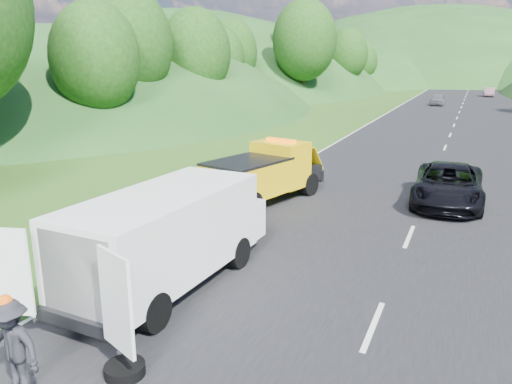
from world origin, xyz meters
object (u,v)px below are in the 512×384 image
at_px(woman, 201,238).
at_px(passing_suv, 446,204).
at_px(suitcase, 155,236).
at_px(white_van, 168,234).
at_px(spare_tire, 125,375).
at_px(child, 232,253).
at_px(tow_truck, 265,173).

height_order(woman, passing_suv, woman).
distance_m(suitcase, passing_suv, 11.46).
height_order(white_van, woman, white_van).
bearing_deg(spare_tire, child, 97.91).
relative_size(white_van, suitcase, 11.96).
bearing_deg(woman, suitcase, 142.41).
relative_size(woman, child, 1.47).
bearing_deg(tow_truck, white_van, -69.37).
height_order(child, passing_suv, passing_suv).
xyz_separation_m(child, passing_suv, (5.44, 7.97, 0.00)).
bearing_deg(white_van, woman, 109.95).
bearing_deg(white_van, child, 83.10).
relative_size(woman, passing_suv, 0.29).
distance_m(white_van, suitcase, 3.12).
distance_m(suitcase, spare_tire, 6.49).
height_order(tow_truck, passing_suv, tow_truck).
distance_m(white_van, passing_suv, 12.13).
xyz_separation_m(white_van, child, (0.44, 2.55, -1.38)).
bearing_deg(white_van, tow_truck, 98.53).
xyz_separation_m(suitcase, passing_suv, (7.84, 8.35, -0.29)).
bearing_deg(suitcase, child, 8.91).
xyz_separation_m(tow_truck, white_van, (0.78, -8.02, 0.21)).
height_order(child, suitcase, suitcase).
bearing_deg(woman, spare_tire, -159.07).
height_order(woman, child, woman).
height_order(suitcase, passing_suv, passing_suv).
distance_m(woman, spare_tire, 7.13).
relative_size(woman, spare_tire, 2.21).
distance_m(tow_truck, suitcase, 6.03).
height_order(tow_truck, suitcase, tow_truck).
bearing_deg(suitcase, white_van, -47.84).
relative_size(child, suitcase, 1.87).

